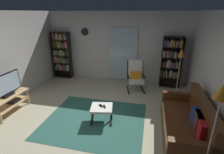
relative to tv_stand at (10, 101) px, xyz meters
The scene contains 17 objects.
ground_plane 2.33m from the tv_stand, ahead, with size 7.02×7.02×0.00m, color #B5AF90.
wall_back 3.94m from the tv_stand, 52.92° to the left, with size 5.60×0.06×2.60m, color silver.
wall_right 5.10m from the tv_stand, ahead, with size 0.06×6.00×2.60m, color silver.
glass_door_panel 3.99m from the tv_stand, 49.43° to the left, with size 1.10×0.01×2.00m, color silver.
area_rug 2.38m from the tv_stand, ahead, with size 2.45×2.12×0.01m, color #2C5D52.
tv_stand is the anchor object (origin of this frame).
television 0.45m from the tv_stand, 84.52° to the right, with size 0.20×0.98×0.59m.
bookshelf_near_tv 2.90m from the tv_stand, 87.85° to the left, with size 0.71×0.30×1.84m.
bookshelf_near_sofa 5.17m from the tv_stand, 32.70° to the left, with size 0.69×0.30×1.80m.
leather_sofa 4.47m from the tv_stand, ahead, with size 0.84×1.99×0.89m.
lounge_armchair 3.85m from the tv_stand, 35.10° to the left, with size 0.70×0.77×1.02m.
ottoman 2.53m from the tv_stand, ahead, with size 0.60×0.57×0.38m.
tv_remote 2.60m from the tv_stand, ahead, with size 0.04×0.14×0.02m, color black.
cell_phone 2.50m from the tv_stand, ahead, with size 0.07×0.14×0.01m, color black.
floor_lamp_by_sofa 4.82m from the tv_stand, 12.44° to the right, with size 0.24×0.24×1.68m.
floor_lamp_by_shelf 5.02m from the tv_stand, 24.56° to the left, with size 0.22×0.22×1.54m.
wall_clock 3.51m from the tv_stand, 70.14° to the left, with size 0.29×0.03×0.29m.
Camera 1 is at (1.29, -3.53, 2.55)m, focal length 27.65 mm.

